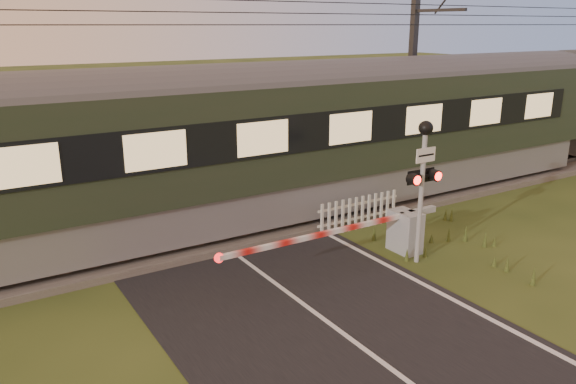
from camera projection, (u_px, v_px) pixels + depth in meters
ground at (354, 343)px, 10.11m from camera, size 160.00×160.00×0.00m
road at (363, 348)px, 9.93m from camera, size 6.00×140.00×0.03m
track_bed at (207, 231)px, 15.39m from camera, size 140.00×3.40×0.39m
overhead_wires at (197, 15)px, 13.76m from camera, size 120.00×0.62×0.62m
train at (555, 106)px, 22.40m from camera, size 45.20×3.12×4.22m
boom_gate at (397, 231)px, 13.91m from camera, size 6.17×0.81×1.08m
crossing_signal at (423, 167)px, 12.90m from camera, size 0.87×0.36×3.44m
picket_fence at (359, 213)px, 15.64m from camera, size 2.76×0.08×0.94m
catenary_mast at (413, 70)px, 20.91m from camera, size 0.24×2.47×7.48m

